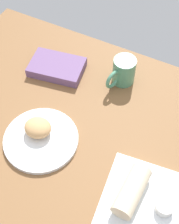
% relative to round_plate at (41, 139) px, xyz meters
% --- Properties ---
extents(dining_table, '(1.10, 0.90, 0.04)m').
position_rel_round_plate_xyz_m(dining_table, '(0.07, 0.04, -0.03)').
color(dining_table, brown).
rests_on(dining_table, ground).
extents(round_plate, '(0.23, 0.23, 0.01)m').
position_rel_round_plate_xyz_m(round_plate, '(0.00, 0.00, 0.00)').
color(round_plate, white).
rests_on(round_plate, dining_table).
extents(scone_pastry, '(0.09, 0.08, 0.05)m').
position_rel_round_plate_xyz_m(scone_pastry, '(-0.02, 0.02, 0.03)').
color(scone_pastry, tan).
rests_on(scone_pastry, round_plate).
extents(square_plate, '(0.25, 0.25, 0.02)m').
position_rel_round_plate_xyz_m(square_plate, '(0.35, -0.04, 0.00)').
color(square_plate, white).
rests_on(square_plate, dining_table).
extents(sauce_cup, '(0.05, 0.05, 0.03)m').
position_rel_round_plate_xyz_m(sauce_cup, '(0.41, -0.04, 0.02)').
color(sauce_cup, silver).
rests_on(sauce_cup, square_plate).
extents(breakfast_wrap, '(0.06, 0.14, 0.06)m').
position_rel_round_plate_xyz_m(breakfast_wrap, '(0.31, -0.04, 0.04)').
color(breakfast_wrap, beige).
rests_on(breakfast_wrap, square_plate).
extents(book_stack, '(0.21, 0.15, 0.03)m').
position_rel_round_plate_xyz_m(book_stack, '(-0.11, 0.28, 0.01)').
color(book_stack, '#6B4C7A').
rests_on(book_stack, dining_table).
extents(coffee_mug, '(0.08, 0.13, 0.10)m').
position_rel_round_plate_xyz_m(coffee_mug, '(0.12, 0.34, 0.04)').
color(coffee_mug, '#4C8C6B').
rests_on(coffee_mug, dining_table).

